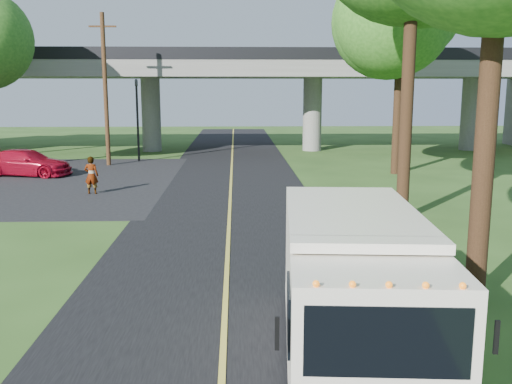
{
  "coord_description": "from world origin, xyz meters",
  "views": [
    {
      "loc": [
        0.25,
        -10.8,
        4.63
      ],
      "look_at": [
        0.84,
        5.82,
        1.6
      ],
      "focal_mm": 40.0,
      "sensor_mm": 36.0,
      "label": 1
    }
  ],
  "objects_px": {
    "step_van": "(354,285)",
    "tree_right_far": "(406,17)",
    "red_sedan": "(27,163)",
    "traffic_signal": "(137,111)",
    "utility_pole": "(105,89)",
    "pedestrian": "(91,175)"
  },
  "relations": [
    {
      "from": "traffic_signal",
      "to": "pedestrian",
      "type": "relative_size",
      "value": 3.08
    },
    {
      "from": "step_van",
      "to": "tree_right_far",
      "type": "bearing_deg",
      "value": 76.51
    },
    {
      "from": "tree_right_far",
      "to": "pedestrian",
      "type": "relative_size",
      "value": 6.5
    },
    {
      "from": "tree_right_far",
      "to": "red_sedan",
      "type": "relative_size",
      "value": 2.28
    },
    {
      "from": "utility_pole",
      "to": "step_van",
      "type": "distance_m",
      "value": 27.76
    },
    {
      "from": "utility_pole",
      "to": "pedestrian",
      "type": "relative_size",
      "value": 5.33
    },
    {
      "from": "red_sedan",
      "to": "pedestrian",
      "type": "xyz_separation_m",
      "value": [
        4.82,
        -5.6,
        0.15
      ]
    },
    {
      "from": "tree_right_far",
      "to": "pedestrian",
      "type": "height_order",
      "value": "tree_right_far"
    },
    {
      "from": "tree_right_far",
      "to": "step_van",
      "type": "height_order",
      "value": "tree_right_far"
    },
    {
      "from": "step_van",
      "to": "red_sedan",
      "type": "relative_size",
      "value": 1.31
    },
    {
      "from": "traffic_signal",
      "to": "step_van",
      "type": "distance_m",
      "value": 29.05
    },
    {
      "from": "traffic_signal",
      "to": "step_van",
      "type": "bearing_deg",
      "value": -73.56
    },
    {
      "from": "traffic_signal",
      "to": "red_sedan",
      "type": "xyz_separation_m",
      "value": [
        -4.96,
        -6.05,
        -2.5
      ]
    },
    {
      "from": "red_sedan",
      "to": "utility_pole",
      "type": "bearing_deg",
      "value": -28.32
    },
    {
      "from": "step_van",
      "to": "pedestrian",
      "type": "relative_size",
      "value": 3.72
    },
    {
      "from": "step_van",
      "to": "pedestrian",
      "type": "distance_m",
      "value": 18.19
    },
    {
      "from": "step_van",
      "to": "pedestrian",
      "type": "height_order",
      "value": "step_van"
    },
    {
      "from": "traffic_signal",
      "to": "utility_pole",
      "type": "distance_m",
      "value": 2.86
    },
    {
      "from": "step_van",
      "to": "pedestrian",
      "type": "xyz_separation_m",
      "value": [
        -8.35,
        16.15,
        -0.55
      ]
    },
    {
      "from": "traffic_signal",
      "to": "red_sedan",
      "type": "bearing_deg",
      "value": -129.3
    },
    {
      "from": "red_sedan",
      "to": "pedestrian",
      "type": "distance_m",
      "value": 7.39
    },
    {
      "from": "tree_right_far",
      "to": "pedestrian",
      "type": "xyz_separation_m",
      "value": [
        -15.35,
        -5.49,
        -7.46
      ]
    }
  ]
}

